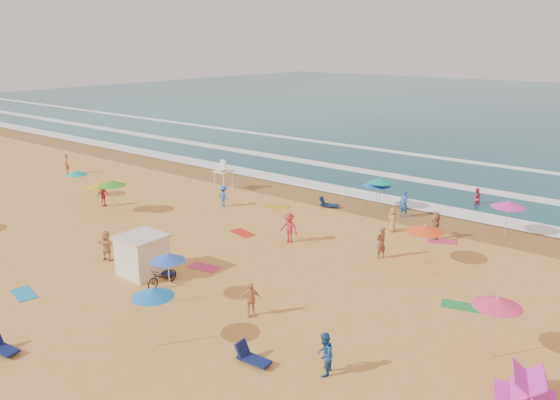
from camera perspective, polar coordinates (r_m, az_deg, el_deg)
The scene contains 11 objects.
ground at distance 32.09m, azimuth -6.01°, elevation -5.09°, with size 220.00×220.00×0.00m, color gold.
wet_sand at distance 41.41m, azimuth 6.14°, elevation -0.12°, with size 220.00×220.00×0.00m, color olive.
surf_foam at distance 48.83m, azimuth 11.72°, elevation 2.28°, with size 200.00×18.70×0.05m.
cabana at distance 29.12m, azimuth -14.20°, elevation -5.69°, with size 2.00×2.00×2.00m, color white.
cabana_roof at distance 28.75m, azimuth -14.34°, elevation -3.73°, with size 2.20×2.20×0.12m, color silver.
bicycle at distance 27.75m, azimuth -12.19°, elevation -7.82°, with size 0.65×1.86×0.98m, color black.
lifeguard_stand at distance 44.30m, azimuth -5.93°, elevation 2.37°, with size 1.20×1.20×2.10m, color white, non-canonical shape.
beach_umbrellas at distance 29.96m, azimuth -1.63°, elevation -2.25°, with size 47.28×31.50×0.80m.
loungers at distance 27.09m, azimuth -5.27°, elevation -8.87°, with size 38.92×24.88×0.34m.
towels at distance 29.80m, azimuth -9.08°, elevation -6.91°, with size 35.71×24.09×0.03m.
beachgoers at distance 34.06m, azimuth -6.14°, elevation -2.30°, with size 38.09×30.00×2.14m.
Camera 1 is at (21.09, -21.18, 11.67)m, focal length 35.00 mm.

